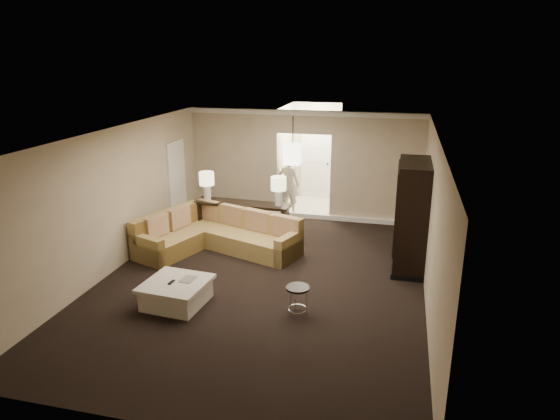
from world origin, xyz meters
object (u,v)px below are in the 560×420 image
(sectional_sofa, at_px, (216,235))
(armoire, at_px, (411,218))
(drink_table, at_px, (298,295))
(coffee_table, at_px, (176,293))
(person, at_px, (289,181))
(console_table, at_px, (243,217))

(sectional_sofa, relative_size, armoire, 1.61)
(drink_table, bearing_deg, coffee_table, -175.53)
(sectional_sofa, height_order, person, person)
(console_table, height_order, armoire, armoire)
(console_table, relative_size, drink_table, 4.62)
(armoire, bearing_deg, coffee_table, -146.06)
(console_table, bearing_deg, armoire, -9.46)
(sectional_sofa, xyz_separation_m, console_table, (0.35, 0.85, 0.17))
(coffee_table, relative_size, armoire, 0.52)
(sectional_sofa, distance_m, drink_table, 3.30)
(armoire, bearing_deg, console_table, 168.78)
(drink_table, bearing_deg, console_table, 121.71)
(coffee_table, height_order, person, person)
(armoire, bearing_deg, drink_table, -126.02)
(armoire, distance_m, person, 4.27)
(coffee_table, height_order, drink_table, drink_table)
(sectional_sofa, bearing_deg, armoire, 21.15)
(coffee_table, distance_m, armoire, 4.75)
(armoire, xyz_separation_m, drink_table, (-1.78, -2.45, -0.69))
(drink_table, bearing_deg, sectional_sofa, 134.68)
(console_table, height_order, person, person)
(armoire, bearing_deg, sectional_sofa, -178.57)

